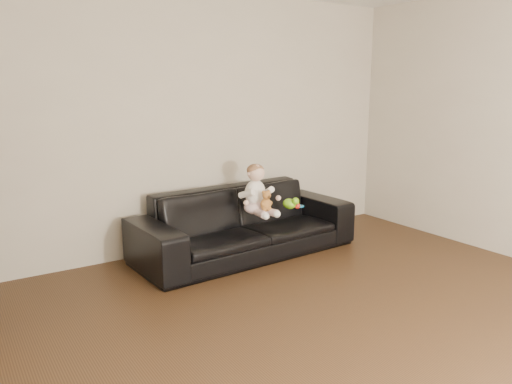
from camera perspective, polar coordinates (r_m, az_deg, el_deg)
floor at (r=3.33m, az=15.24°, el=-18.55°), size 5.50×5.50×0.00m
wall_back at (r=5.13m, az=-7.45°, el=7.81°), size 5.00×0.00×5.00m
sofa at (r=5.02m, az=-1.24°, el=-3.47°), size 2.29×1.01×0.66m
baby at (r=4.87m, az=0.09°, el=-0.04°), size 0.33×0.41×0.50m
teddy_bear at (r=4.77m, az=1.17°, el=-1.03°), size 0.11×0.11×0.20m
toy_green at (r=5.12m, az=3.84°, el=-1.35°), size 0.14×0.16×0.11m
toy_rattle at (r=5.13m, az=4.74°, el=-1.60°), size 0.08×0.08×0.06m
toy_blue_disc at (r=5.23m, az=5.02°, el=-1.62°), size 0.12×0.12×0.01m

